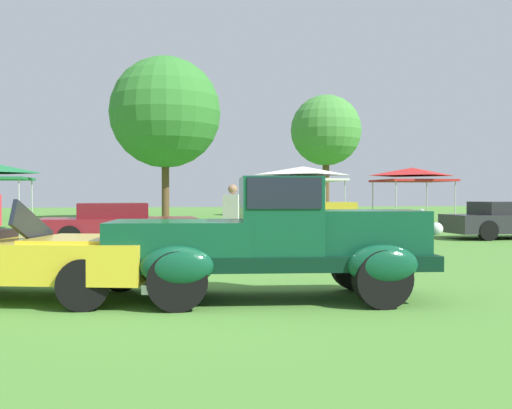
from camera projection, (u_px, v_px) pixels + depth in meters
name	position (u px, v px, depth m)	size (l,w,h in m)	color
ground_plane	(239.00, 300.00, 8.18)	(120.00, 120.00, 0.00)	#4C8433
feature_pickup_truck	(273.00, 237.00, 8.19)	(4.56, 2.15, 1.70)	black
neighbor_convertible	(24.00, 258.00, 8.27)	(4.42, 2.66, 1.40)	yellow
show_car_burgundy	(118.00, 225.00, 16.62)	(4.38, 1.96, 1.22)	maroon
show_car_yellow	(329.00, 222.00, 18.48)	(3.97, 2.00, 1.22)	yellow
show_car_charcoal	(507.00, 220.00, 19.57)	(4.19, 1.83, 1.22)	#28282D
spectator_between_cars	(233.00, 218.00, 13.58)	(0.47, 0.43, 1.69)	#7F7056
canopy_tent_center_field	(303.00, 173.00, 26.39)	(3.24, 3.24, 2.71)	#B7B7BC
canopy_tent_right_field	(412.00, 174.00, 27.55)	(3.12, 3.12, 2.71)	#B7B7BC
treeline_mid_left	(165.00, 113.00, 34.77)	(6.52, 6.52, 9.55)	brown
treeline_center	(326.00, 131.00, 38.56)	(4.61, 4.61, 7.95)	brown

